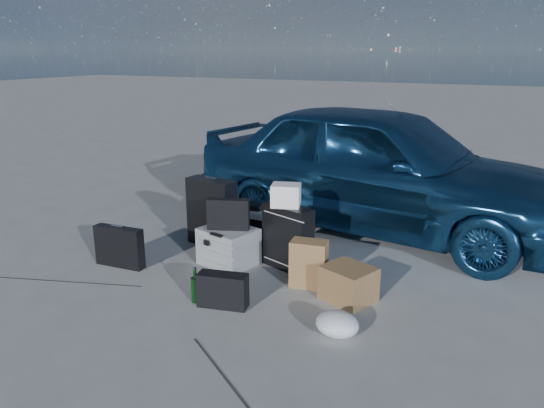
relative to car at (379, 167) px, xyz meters
The scene contains 16 objects.
ground 2.44m from the car, 107.93° to the right, with size 60.00×60.00×0.00m, color #9C9D99.
car is the anchor object (origin of this frame).
pelican_case 2.00m from the car, 120.07° to the right, with size 0.49×0.40×0.35m, color #949798.
laptop_bag 1.94m from the car, 119.67° to the right, with size 0.39×0.10×0.29m, color black.
briefcase 2.90m from the car, 130.63° to the right, with size 0.49×0.11×0.38m, color black.
suitcase_left 1.93m from the car, 137.04° to the right, with size 0.54×0.19×0.70m, color black.
suitcase_right 1.62m from the car, 105.63° to the right, with size 0.50×0.18×0.60m, color black.
white_carton 1.57m from the car, 106.20° to the right, with size 0.25×0.20×0.20m, color white.
duffel_bag 1.57m from the car, 135.56° to the right, with size 0.61×0.26×0.31m, color black.
flat_box_white 1.52m from the car, 135.54° to the right, with size 0.39×0.29×0.07m, color white.
flat_box_black 1.52m from the car, 135.24° to the right, with size 0.25×0.18×0.05m, color black.
kraft_bag 1.85m from the car, 93.03° to the right, with size 0.31×0.18×0.41m, color olive.
cardboard_box 1.99m from the car, 80.97° to the right, with size 0.38×0.33×0.29m, color brown.
plastic_bag 2.57m from the car, 80.54° to the right, with size 0.32×0.27×0.18m, color silver.
messenger_bag 2.56m from the car, 102.85° to the right, with size 0.39×0.15×0.28m, color black.
green_bottle 2.65m from the car, 107.86° to the right, with size 0.07×0.07×0.29m, color black.
Camera 1 is at (2.21, -3.48, 1.97)m, focal length 35.00 mm.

